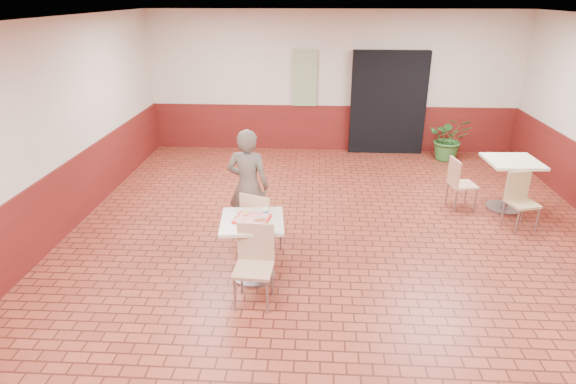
# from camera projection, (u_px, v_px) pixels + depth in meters

# --- Properties ---
(room_shell) EXTENTS (8.01, 10.01, 3.01)m
(room_shell) POSITION_uv_depth(u_px,v_px,m) (344.00, 154.00, 5.78)
(room_shell) COLOR maroon
(room_shell) RESTS_ON ground
(wainscot_band) EXTENTS (8.00, 10.00, 1.00)m
(wainscot_band) POSITION_uv_depth(u_px,v_px,m) (340.00, 228.00, 6.16)
(wainscot_band) COLOR #551410
(wainscot_band) RESTS_ON ground
(corridor_doorway) EXTENTS (1.60, 0.22, 2.20)m
(corridor_doorway) POSITION_uv_depth(u_px,v_px,m) (388.00, 103.00, 10.37)
(corridor_doorway) COLOR black
(corridor_doorway) RESTS_ON ground
(promo_poster) EXTENTS (0.50, 0.03, 1.20)m
(promo_poster) POSITION_uv_depth(u_px,v_px,m) (305.00, 78.00, 10.33)
(promo_poster) COLOR gray
(promo_poster) RESTS_ON wainscot_band
(main_table) EXTENTS (0.74, 0.74, 0.79)m
(main_table) POSITION_uv_depth(u_px,v_px,m) (253.00, 239.00, 5.84)
(main_table) COLOR beige
(main_table) RESTS_ON ground
(chair_main_front) EXTENTS (0.45, 0.45, 0.92)m
(chair_main_front) POSITION_uv_depth(u_px,v_px,m) (254.00, 260.00, 5.41)
(chair_main_front) COLOR tan
(chair_main_front) RESTS_ON ground
(chair_main_back) EXTENTS (0.56, 0.56, 0.92)m
(chair_main_back) POSITION_uv_depth(u_px,v_px,m) (259.00, 221.00, 6.33)
(chair_main_back) COLOR #D9AB82
(chair_main_back) RESTS_ON ground
(customer) EXTENTS (0.65, 0.48, 1.63)m
(customer) POSITION_uv_depth(u_px,v_px,m) (248.00, 186.00, 6.67)
(customer) COLOR brown
(customer) RESTS_ON ground
(serving_tray) EXTENTS (0.41, 0.32, 0.03)m
(serving_tray) POSITION_uv_depth(u_px,v_px,m) (252.00, 219.00, 5.74)
(serving_tray) COLOR red
(serving_tray) RESTS_ON main_table
(ring_donut) EXTENTS (0.10, 0.10, 0.03)m
(ring_donut) POSITION_uv_depth(u_px,v_px,m) (246.00, 213.00, 5.82)
(ring_donut) COLOR #DDA250
(ring_donut) RESTS_ON serving_tray
(long_john_donut) EXTENTS (0.14, 0.10, 0.04)m
(long_john_donut) POSITION_uv_depth(u_px,v_px,m) (260.00, 219.00, 5.66)
(long_john_donut) COLOR #B97736
(long_john_donut) RESTS_ON serving_tray
(paper_cup) EXTENTS (0.07, 0.07, 0.09)m
(paper_cup) POSITION_uv_depth(u_px,v_px,m) (266.00, 212.00, 5.80)
(paper_cup) COLOR silver
(paper_cup) RESTS_ON serving_tray
(second_table) EXTENTS (0.80, 0.80, 0.84)m
(second_table) POSITION_uv_depth(u_px,v_px,m) (510.00, 176.00, 7.73)
(second_table) COLOR #F0E8C1
(second_table) RESTS_ON ground
(chair_second_left) EXTENTS (0.45, 0.45, 0.85)m
(chair_second_left) POSITION_uv_depth(u_px,v_px,m) (459.00, 181.00, 7.80)
(chair_second_left) COLOR #D7A881
(chair_second_left) RESTS_ON ground
(chair_second_front) EXTENTS (0.48, 0.48, 0.85)m
(chair_second_front) POSITION_uv_depth(u_px,v_px,m) (520.00, 197.00, 7.17)
(chair_second_front) COLOR tan
(chair_second_front) RESTS_ON ground
(potted_plant) EXTENTS (0.96, 0.86, 0.94)m
(potted_plant) POSITION_uv_depth(u_px,v_px,m) (449.00, 138.00, 10.10)
(potted_plant) COLOR #306B2A
(potted_plant) RESTS_ON ground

